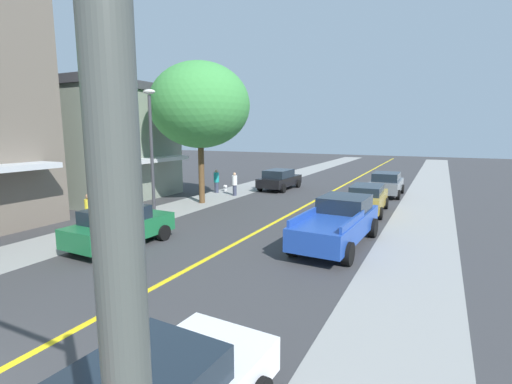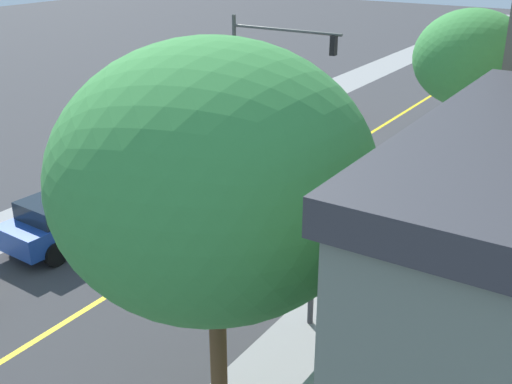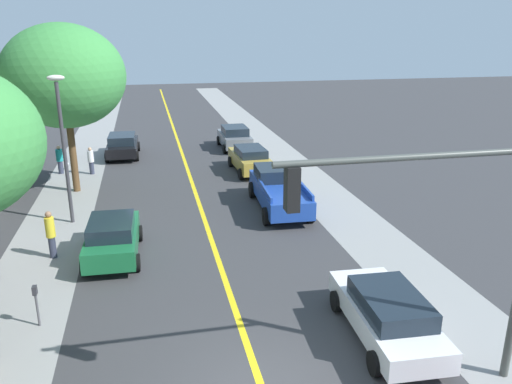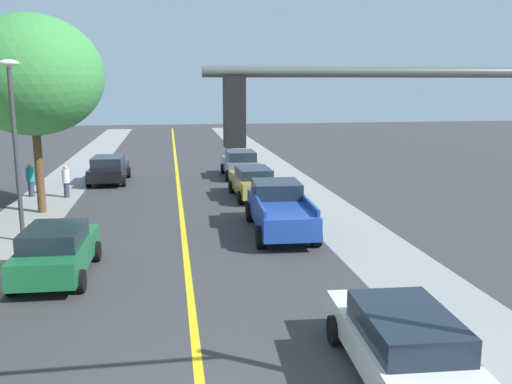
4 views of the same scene
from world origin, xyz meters
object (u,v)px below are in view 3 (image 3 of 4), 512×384
object	(u,v)px
small_dog	(66,164)
grey_sedan_right_curb	(235,137)
street_lamp	(62,134)
pedestrian_teal_shirt	(60,159)
green_sedan_left_curb	(113,237)
traffic_light_mast	(454,222)
pedestrian_white_shirt	(91,160)
gold_sedan_right_curb	(250,159)
white_sedan_right_curb	(387,313)
pedestrian_yellow_shirt	(51,233)
black_sedan_left_curb	(123,145)
street_tree_right_corner	(64,76)
blue_pickup_truck	(279,189)
parking_meter	(36,300)

from	to	relation	value
small_dog	grey_sedan_right_curb	bearing A→B (deg)	89.39
street_lamp	pedestrian_teal_shirt	xyz separation A→B (m)	(-1.62, 8.39, -3.08)
green_sedan_left_curb	grey_sedan_right_curb	xyz separation A→B (m)	(7.57, 16.73, 0.02)
traffic_light_mast	pedestrian_white_shirt	size ratio (longest dim) A/B	3.90
street_lamp	small_dog	world-z (taller)	street_lamp
pedestrian_teal_shirt	gold_sedan_right_curb	bearing A→B (deg)	13.49
white_sedan_right_curb	pedestrian_white_shirt	xyz separation A→B (m)	(-9.40, 19.00, 0.08)
pedestrian_yellow_shirt	black_sedan_left_curb	bearing A→B (deg)	27.82
grey_sedan_right_curb	white_sedan_right_curb	bearing A→B (deg)	179.89
white_sedan_right_curb	grey_sedan_right_curb	distance (m)	23.71
gold_sedan_right_curb	black_sedan_left_curb	world-z (taller)	gold_sedan_right_curb
green_sedan_left_curb	grey_sedan_right_curb	size ratio (longest dim) A/B	1.01
white_sedan_right_curb	grey_sedan_right_curb	xyz separation A→B (m)	(-0.03, 23.71, 0.07)
street_tree_right_corner	street_lamp	distance (m)	5.09
gold_sedan_right_curb	green_sedan_left_curb	xyz separation A→B (m)	(-7.39, -10.45, 0.00)
white_sedan_right_curb	grey_sedan_right_curb	size ratio (longest dim) A/B	1.12
pedestrian_white_shirt	white_sedan_right_curb	bearing A→B (deg)	-167.49
traffic_light_mast	grey_sedan_right_curb	xyz separation A→B (m)	(-0.26, 25.82, -3.40)
traffic_light_mast	gold_sedan_right_curb	distance (m)	19.85
small_dog	pedestrian_teal_shirt	bearing A→B (deg)	-30.25
street_tree_right_corner	blue_pickup_truck	bearing A→B (deg)	-26.31
white_sedan_right_curb	pedestrian_white_shirt	size ratio (longest dim) A/B	2.91
parking_meter	pedestrian_yellow_shirt	bearing A→B (deg)	93.89
parking_meter	blue_pickup_truck	xyz separation A→B (m)	(9.34, 8.29, 0.07)
street_tree_right_corner	gold_sedan_right_curb	bearing A→B (deg)	9.62
blue_pickup_truck	small_dog	size ratio (longest dim) A/B	8.57
traffic_light_mast	green_sedan_left_curb	world-z (taller)	traffic_light_mast
grey_sedan_right_curb	pedestrian_teal_shirt	world-z (taller)	pedestrian_teal_shirt
traffic_light_mast	gold_sedan_right_curb	world-z (taller)	traffic_light_mast
small_dog	green_sedan_left_curb	bearing A→B (deg)	-3.28
traffic_light_mast	black_sedan_left_curb	distance (m)	26.52
gold_sedan_right_curb	white_sedan_right_curb	xyz separation A→B (m)	(0.22, -17.43, -0.04)
pedestrian_teal_shirt	pedestrian_white_shirt	xyz separation A→B (m)	(1.79, -0.49, -0.03)
blue_pickup_truck	pedestrian_yellow_shirt	xyz separation A→B (m)	(-9.66, -3.52, 0.07)
pedestrian_teal_shirt	pedestrian_white_shirt	bearing A→B (deg)	8.75
street_lamp	pedestrian_white_shirt	world-z (taller)	street_lamp
parking_meter	pedestrian_teal_shirt	world-z (taller)	pedestrian_teal_shirt
traffic_light_mast	pedestrian_yellow_shirt	distance (m)	14.26
black_sedan_left_curb	blue_pickup_truck	distance (m)	14.16
grey_sedan_right_curb	blue_pickup_truck	distance (m)	12.73
street_tree_right_corner	gold_sedan_right_curb	world-z (taller)	street_tree_right_corner
gold_sedan_right_curb	pedestrian_yellow_shirt	size ratio (longest dim) A/B	2.43
blue_pickup_truck	pedestrian_white_shirt	world-z (taller)	blue_pickup_truck
pedestrian_yellow_shirt	small_dog	distance (m)	13.00
small_dog	street_tree_right_corner	bearing A→B (deg)	-4.15
street_tree_right_corner	grey_sedan_right_curb	distance (m)	13.64
small_dog	blue_pickup_truck	bearing A→B (deg)	31.53
traffic_light_mast	pedestrian_teal_shirt	bearing A→B (deg)	-62.15
green_sedan_left_curb	pedestrian_teal_shirt	size ratio (longest dim) A/B	2.51
gold_sedan_right_curb	green_sedan_left_curb	size ratio (longest dim) A/B	1.06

